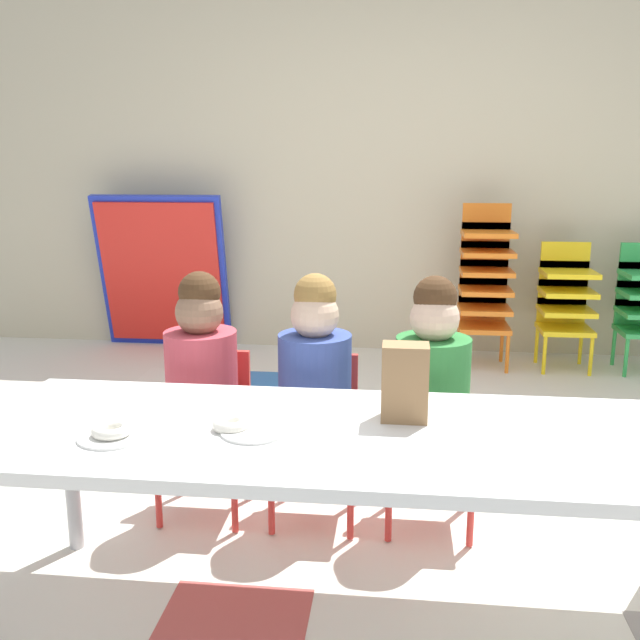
# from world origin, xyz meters

# --- Properties ---
(ground_plane) EXTENTS (6.15, 4.55, 0.02)m
(ground_plane) POSITION_xyz_m (0.00, -0.00, -0.01)
(ground_plane) COLOR silver
(back_wall) EXTENTS (6.15, 0.10, 2.41)m
(back_wall) POSITION_xyz_m (0.00, 2.27, 1.21)
(back_wall) COLOR beige
(back_wall) RESTS_ON ground_plane
(craft_table) EXTENTS (2.06, 0.71, 0.59)m
(craft_table) POSITION_xyz_m (-0.13, -0.82, 0.54)
(craft_table) COLOR white
(craft_table) RESTS_ON ground_plane
(seated_child_near_camera) EXTENTS (0.32, 0.31, 0.92)m
(seated_child_near_camera) POSITION_xyz_m (-0.70, -0.24, 0.55)
(seated_child_near_camera) COLOR red
(seated_child_near_camera) RESTS_ON ground_plane
(seated_child_middle_seat) EXTENTS (0.32, 0.32, 0.92)m
(seated_child_middle_seat) POSITION_xyz_m (-0.29, -0.24, 0.55)
(seated_child_middle_seat) COLOR red
(seated_child_middle_seat) RESTS_ON ground_plane
(seated_child_far_right) EXTENTS (0.32, 0.32, 0.92)m
(seated_child_far_right) POSITION_xyz_m (0.13, -0.24, 0.55)
(seated_child_far_right) COLOR red
(seated_child_far_right) RESTS_ON ground_plane
(kid_chair_orange_stack) EXTENTS (0.32, 0.30, 1.04)m
(kid_chair_orange_stack) POSITION_xyz_m (0.55, 1.89, 0.58)
(kid_chair_orange_stack) COLOR orange
(kid_chair_orange_stack) RESTS_ON ground_plane
(kid_chair_yellow_stack) EXTENTS (0.32, 0.30, 0.80)m
(kid_chair_yellow_stack) POSITION_xyz_m (1.06, 1.89, 0.46)
(kid_chair_yellow_stack) COLOR yellow
(kid_chair_yellow_stack) RESTS_ON ground_plane
(folded_activity_table) EXTENTS (0.90, 0.29, 1.09)m
(folded_activity_table) POSITION_xyz_m (-1.64, 2.07, 0.54)
(folded_activity_table) COLOR #1E33BF
(folded_activity_table) RESTS_ON ground_plane
(paper_bag_brown) EXTENTS (0.13, 0.09, 0.22)m
(paper_bag_brown) POSITION_xyz_m (0.03, -0.71, 0.70)
(paper_bag_brown) COLOR #9E754C
(paper_bag_brown) RESTS_ON craft_table
(paper_plate_near_edge) EXTENTS (0.18, 0.18, 0.01)m
(paper_plate_near_edge) POSITION_xyz_m (-0.74, -0.94, 0.59)
(paper_plate_near_edge) COLOR white
(paper_plate_near_edge) RESTS_ON craft_table
(paper_plate_center_table) EXTENTS (0.18, 0.18, 0.01)m
(paper_plate_center_table) POSITION_xyz_m (-0.38, -0.86, 0.59)
(paper_plate_center_table) COLOR white
(paper_plate_center_table) RESTS_ON craft_table
(donut_powdered_on_plate) EXTENTS (0.11, 0.11, 0.03)m
(donut_powdered_on_plate) POSITION_xyz_m (-0.74, -0.94, 0.61)
(donut_powdered_on_plate) COLOR white
(donut_powdered_on_plate) RESTS_ON craft_table
(donut_powdered_loose) EXTENTS (0.10, 0.10, 0.03)m
(donut_powdered_loose) POSITION_xyz_m (-0.44, -0.85, 0.60)
(donut_powdered_loose) COLOR white
(donut_powdered_loose) RESTS_ON craft_table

